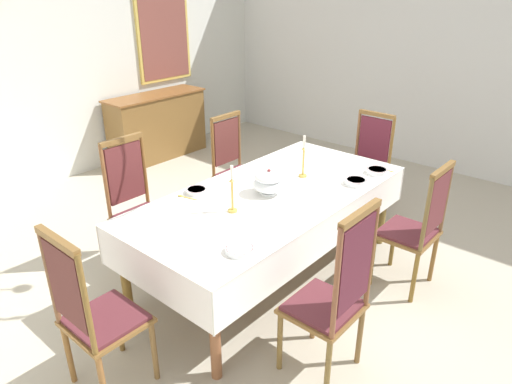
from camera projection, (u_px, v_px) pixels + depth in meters
name	position (u px, v px, depth m)	size (l,w,h in m)	color
ground	(274.00, 278.00, 3.99)	(6.81, 6.79, 0.04)	#B7AF9B
back_wall	(46.00, 53.00, 5.38)	(6.81, 0.08, 3.11)	silver
right_wall	(451.00, 49.00, 5.71)	(0.08, 6.79, 3.11)	silver
dining_table	(270.00, 201.00, 3.72)	(2.41, 1.14, 0.77)	brown
tablecloth	(270.00, 201.00, 3.72)	(2.43, 1.16, 0.32)	white
chair_south_a	(334.00, 295.00, 2.77)	(0.44, 0.42, 1.21)	brown
chair_north_a	(137.00, 204.00, 3.94)	(0.44, 0.42, 1.15)	brown
chair_south_b	(416.00, 226.00, 3.63)	(0.44, 0.42, 1.09)	brown
chair_north_b	(236.00, 167.00, 4.79)	(0.44, 0.42, 1.09)	brown
chair_head_west	(94.00, 313.00, 2.67)	(0.42, 0.44, 1.13)	brown
chair_head_east	(366.00, 163.00, 4.89)	(0.42, 0.44, 1.08)	brown
soup_tureen	(269.00, 182.00, 3.63)	(0.26, 0.26, 0.21)	white
candlestick_west	(232.00, 193.00, 3.33)	(0.07, 0.07, 0.36)	gold
candlestick_east	(303.00, 160.00, 3.93)	(0.07, 0.07, 0.37)	gold
bowl_near_left	(377.00, 171.00, 4.05)	(0.19, 0.19, 0.04)	white
bowl_near_right	(197.00, 190.00, 3.68)	(0.17, 0.17, 0.04)	white
bowl_far_left	(356.00, 181.00, 3.83)	(0.18, 0.18, 0.05)	white
bowl_far_right	(240.00, 250.00, 2.87)	(0.18, 0.18, 0.03)	white
spoon_primary	(381.00, 168.00, 4.16)	(0.03, 0.18, 0.01)	gold
spoon_secondary	(183.00, 196.00, 3.61)	(0.06, 0.17, 0.01)	gold
sideboard	(158.00, 126.00, 6.51)	(1.44, 0.48, 0.90)	brown
framed_painting	(163.00, 26.00, 6.42)	(0.89, 0.05, 1.48)	#D1B251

